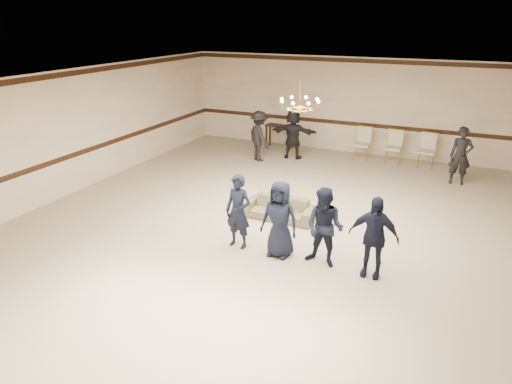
# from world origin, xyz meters

# --- Properties ---
(room) EXTENTS (12.01, 14.01, 3.21)m
(room) POSITION_xyz_m (0.00, 0.00, 1.60)
(room) COLOR tan
(room) RESTS_ON ground
(chair_rail) EXTENTS (12.00, 0.02, 0.14)m
(chair_rail) POSITION_xyz_m (0.00, 6.99, 1.00)
(chair_rail) COLOR black
(chair_rail) RESTS_ON wall_back
(crown_molding) EXTENTS (12.00, 0.02, 0.14)m
(crown_molding) POSITION_xyz_m (0.00, 6.99, 3.08)
(crown_molding) COLOR black
(crown_molding) RESTS_ON wall_back
(chandelier) EXTENTS (0.94, 0.94, 0.89)m
(chandelier) POSITION_xyz_m (0.00, 1.00, 2.88)
(chandelier) COLOR gold
(chandelier) RESTS_ON ceiling
(boy_a) EXTENTS (0.59, 0.42, 1.54)m
(boy_a) POSITION_xyz_m (-0.56, -0.90, 0.77)
(boy_a) COLOR black
(boy_a) RESTS_ON floor
(boy_b) EXTENTS (0.77, 0.52, 1.54)m
(boy_b) POSITION_xyz_m (0.34, -0.90, 0.77)
(boy_b) COLOR black
(boy_b) RESTS_ON floor
(boy_c) EXTENTS (0.82, 0.68, 1.54)m
(boy_c) POSITION_xyz_m (1.24, -0.90, 0.77)
(boy_c) COLOR black
(boy_c) RESTS_ON floor
(boy_d) EXTENTS (0.91, 0.38, 1.54)m
(boy_d) POSITION_xyz_m (2.14, -0.90, 0.77)
(boy_d) COLOR black
(boy_d) RESTS_ON floor
(settee) EXTENTS (1.69, 0.66, 0.49)m
(settee) POSITION_xyz_m (-0.32, 0.74, 0.25)
(settee) COLOR #636342
(settee) RESTS_ON floor
(adult_left) EXTENTS (1.20, 1.12, 1.63)m
(adult_left) POSITION_xyz_m (-2.65, 4.75, 0.82)
(adult_left) COLOR black
(adult_left) RESTS_ON floor
(adult_mid) EXTENTS (1.56, 0.66, 1.63)m
(adult_mid) POSITION_xyz_m (-1.75, 5.45, 0.82)
(adult_mid) COLOR black
(adult_mid) RESTS_ON floor
(adult_right) EXTENTS (0.63, 0.45, 1.63)m
(adult_right) POSITION_xyz_m (3.35, 5.05, 0.82)
(adult_right) COLOR black
(adult_right) RESTS_ON floor
(banquet_chair_left) EXTENTS (0.54, 0.54, 1.04)m
(banquet_chair_left) POSITION_xyz_m (0.38, 6.25, 0.52)
(banquet_chair_left) COLOR beige
(banquet_chair_left) RESTS_ON floor
(banquet_chair_mid) EXTENTS (0.53, 0.53, 1.04)m
(banquet_chair_mid) POSITION_xyz_m (1.38, 6.25, 0.52)
(banquet_chair_mid) COLOR beige
(banquet_chair_mid) RESTS_ON floor
(banquet_chair_right) EXTENTS (0.55, 0.55, 1.04)m
(banquet_chair_right) POSITION_xyz_m (2.38, 6.25, 0.52)
(banquet_chair_right) COLOR beige
(banquet_chair_right) RESTS_ON floor
(console_table) EXTENTS (1.02, 0.51, 0.83)m
(console_table) POSITION_xyz_m (-2.62, 6.45, 0.41)
(console_table) COLOR #341C11
(console_table) RESTS_ON floor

